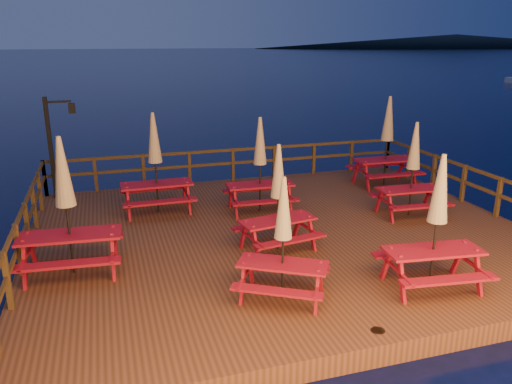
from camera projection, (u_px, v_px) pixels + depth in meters
ground at (282, 246)px, 12.50m from camera, size 500.00×500.00×0.00m
deck at (282, 239)px, 12.44m from camera, size 12.00×10.00×0.40m
deck_piles at (282, 257)px, 12.59m from camera, size 11.44×9.44×1.40m
railing at (261, 183)px, 13.78m from camera, size 11.80×9.75×1.10m
lamp_post at (55, 139)px, 14.49m from camera, size 0.85×0.18×3.00m
headland_right at (456, 41)px, 273.42m from camera, size 230.40×86.40×7.00m
picnic_table_0 at (155, 162)px, 13.35m from camera, size 1.93×1.59×2.74m
picnic_table_1 at (66, 205)px, 9.75m from camera, size 2.11×1.79×2.83m
picnic_table_2 at (260, 163)px, 13.45m from camera, size 1.89×1.58×2.60m
picnic_table_3 at (437, 221)px, 9.21m from camera, size 2.00×1.71×2.62m
picnic_table_4 at (283, 237)px, 8.87m from camera, size 2.07×1.97×2.31m
picnic_table_5 at (278, 196)px, 10.95m from camera, size 1.91×1.67×2.43m
picnic_table_6 at (387, 140)px, 15.89m from camera, size 2.03×1.68×2.87m
picnic_table_7 at (413, 168)px, 13.13m from camera, size 1.85×1.56×2.53m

